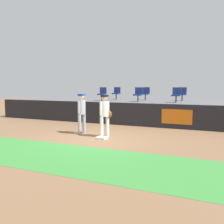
% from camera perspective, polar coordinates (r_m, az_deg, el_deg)
% --- Properties ---
extents(ground_plane, '(60.00, 60.00, 0.00)m').
position_cam_1_polar(ground_plane, '(10.18, -3.73, -6.13)').
color(ground_plane, brown).
extents(grass_foreground_strip, '(18.00, 2.80, 0.01)m').
position_cam_1_polar(grass_foreground_strip, '(7.98, -12.88, -9.64)').
color(grass_foreground_strip, '#388438').
rests_on(grass_foreground_strip, ground_plane).
extents(first_base, '(0.40, 0.40, 0.08)m').
position_cam_1_polar(first_base, '(10.15, -2.32, -5.93)').
color(first_base, white).
rests_on(first_base, ground_plane).
extents(player_fielder_home, '(0.50, 0.48, 1.76)m').
position_cam_1_polar(player_fielder_home, '(10.44, -1.65, -0.16)').
color(player_fielder_home, white).
rests_on(player_fielder_home, ground_plane).
extents(player_runner_visitor, '(0.38, 0.50, 1.78)m').
position_cam_1_polar(player_runner_visitor, '(11.21, -6.94, 0.29)').
color(player_runner_visitor, '#9EA3AD').
rests_on(player_runner_visitor, ground_plane).
extents(field_wall, '(18.00, 0.26, 1.22)m').
position_cam_1_polar(field_wall, '(13.57, 3.92, -0.50)').
color(field_wall, black).
rests_on(field_wall, ground_plane).
extents(bleacher_platform, '(18.00, 4.80, 1.22)m').
position_cam_1_polar(bleacher_platform, '(16.00, 7.06, 0.44)').
color(bleacher_platform, '#59595E').
rests_on(bleacher_platform, ground_plane).
extents(seat_front_left, '(0.45, 0.44, 0.84)m').
position_cam_1_polar(seat_front_left, '(15.73, -2.22, 4.33)').
color(seat_front_left, '#4C4C51').
rests_on(seat_front_left, bleacher_platform).
extents(seat_back_left, '(0.47, 0.44, 0.84)m').
position_cam_1_polar(seat_back_left, '(17.28, 1.05, 4.48)').
color(seat_back_left, '#4C4C51').
rests_on(seat_back_left, bleacher_platform).
extents(seat_front_right, '(0.47, 0.44, 0.84)m').
position_cam_1_polar(seat_front_right, '(14.31, 14.50, 4.00)').
color(seat_front_right, '#4C4C51').
rests_on(seat_front_right, bleacher_platform).
extents(seat_back_center, '(0.48, 0.44, 0.84)m').
position_cam_1_polar(seat_back_center, '(16.58, 7.70, 4.37)').
color(seat_back_center, '#4C4C51').
rests_on(seat_back_center, bleacher_platform).
extents(seat_front_center, '(0.48, 0.44, 0.84)m').
position_cam_1_polar(seat_front_center, '(14.84, 6.05, 4.21)').
color(seat_front_center, '#4C4C51').
rests_on(seat_front_center, bleacher_platform).
extents(seat_back_right, '(0.47, 0.44, 0.84)m').
position_cam_1_polar(seat_back_right, '(16.07, 15.79, 4.15)').
color(seat_back_right, '#4C4C51').
rests_on(seat_back_right, bleacher_platform).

